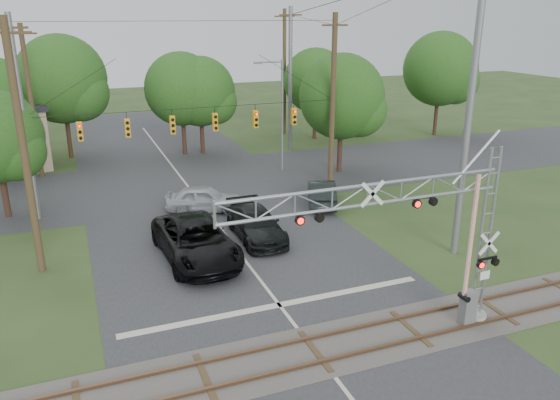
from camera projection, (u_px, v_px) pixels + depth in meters
name	position (u px, v px, depth m)	size (l,w,h in m)	color
ground	(341.00, 386.00, 17.60)	(160.00, 160.00, 0.00)	#2A3E1D
road_main	(246.00, 262.00, 26.42)	(14.00, 90.00, 0.02)	#292A2C
road_cross	(185.00, 183.00, 38.76)	(90.00, 12.00, 0.02)	#292A2C
railroad_track	(315.00, 351.00, 19.36)	(90.00, 3.20, 0.17)	#4A4440
crossing_gantry	(416.00, 229.00, 18.90)	(10.79, 0.89, 6.94)	gray
traffic_signal_span	(208.00, 112.00, 33.73)	(19.34, 0.36, 11.50)	gray
pickup_black	(196.00, 241.00, 26.44)	(3.16, 6.85, 1.90)	black
car_dark	(256.00, 224.00, 29.00)	(2.21, 5.43, 1.58)	black
sedan_silver	(204.00, 199.00, 32.99)	(1.86, 4.61, 1.57)	#A7ABAF
suv_dark	(322.00, 192.00, 34.24)	(1.64, 4.69, 1.55)	black
streetlight	(280.00, 110.00, 40.27)	(2.22, 0.23, 8.32)	gray
utility_poles	(237.00, 94.00, 36.99)	(24.34, 30.23, 14.37)	#40321D
treeline	(186.00, 88.00, 44.87)	(54.23, 25.02, 9.98)	#362218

